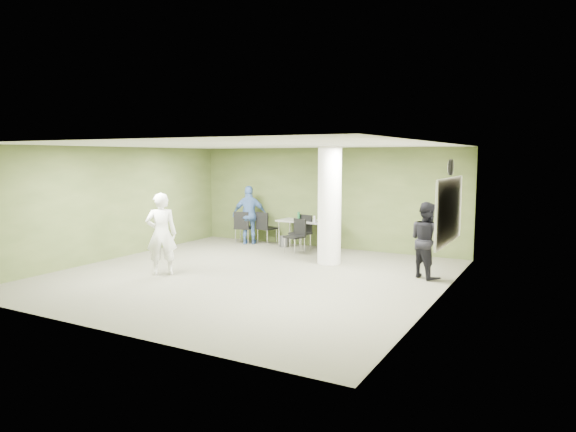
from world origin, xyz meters
The scene contains 17 objects.
floor centered at (0.00, 0.00, 0.00)m, with size 8.00×8.00×0.00m, color #4C4C3C.
ceiling centered at (0.00, 0.00, 2.80)m, with size 8.00×8.00×0.00m, color white.
wall_back centered at (0.00, 4.00, 1.40)m, with size 8.00×0.02×2.80m, color #3E4D24.
wall_left centered at (-4.00, 0.00, 1.40)m, with size 0.02×8.00×2.80m, color #3E4D24.
wall_right_cream centered at (4.00, 0.00, 1.40)m, with size 0.02×8.00×2.80m, color beige.
column centered at (1.00, 2.00, 1.40)m, with size 0.56×0.56×2.80m, color silver.
whiteboard centered at (3.92, 1.20, 1.50)m, with size 0.05×2.30×1.30m.
wall_clock centered at (3.92, 1.20, 2.35)m, with size 0.06×0.32×0.32m.
folding_table centered at (-0.37, 3.54, 0.73)m, with size 1.69×0.81×1.03m.
wastebasket centered at (-1.05, 3.48, 0.15)m, with size 0.26×0.26×0.30m, color #4C4C4C.
chair_back_left centered at (-2.36, 3.33, 0.56)m, with size 0.57×0.57×0.96m.
chair_back_right centered at (-1.74, 3.56, 0.56)m, with size 0.56×0.56×0.96m.
chair_table_left centered at (-0.37, 3.28, 0.56)m, with size 0.58×0.58×0.96m.
chair_table_right centered at (-0.31, 2.83, 0.53)m, with size 0.55×0.55×0.90m.
woman_white centered at (-1.71, -0.82, 0.89)m, with size 0.65×0.43×1.79m, color white.
man_black centered at (3.40, 1.63, 0.81)m, with size 0.79×0.61×1.62m, color black.
man_blue centered at (-2.17, 3.40, 0.86)m, with size 1.00×0.42×1.71m, color #3F609C.
Camera 1 is at (5.95, -9.13, 2.56)m, focal length 32.00 mm.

